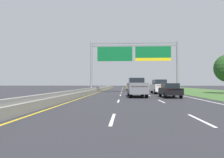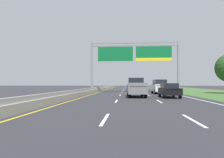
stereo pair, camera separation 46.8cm
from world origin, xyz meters
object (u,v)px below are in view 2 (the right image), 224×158
at_px(pickup_truck_grey, 136,88).
at_px(car_white_right_lane_suv, 159,86).
at_px(car_black_right_lane_sedan, 169,90).
at_px(car_gold_centre_lane_sedan, 132,87).
at_px(overhead_sign_gantry, 134,56).

distance_m(pickup_truck_grey, car_white_right_lane_suv, 8.38).
bearing_deg(car_black_right_lane_sedan, car_white_right_lane_suv, -1.27).
height_order(pickup_truck_grey, car_gold_centre_lane_sedan, pickup_truck_grey).
distance_m(pickup_truck_grey, car_gold_centre_lane_sedan, 23.27).
bearing_deg(car_black_right_lane_sedan, overhead_sign_gantry, 16.08).
distance_m(car_white_right_lane_suv, car_gold_centre_lane_sedan, 16.26).
bearing_deg(car_gold_centre_lane_sedan, car_white_right_lane_suv, -166.24).
distance_m(overhead_sign_gantry, pickup_truck_grey, 12.31).
xyz_separation_m(pickup_truck_grey, car_white_right_lane_suv, (3.79, 7.47, 0.02)).
xyz_separation_m(car_black_right_lane_sedan, car_white_right_lane_suv, (0.19, 8.19, 0.28)).
height_order(car_black_right_lane_sedan, car_white_right_lane_suv, car_white_right_lane_suv).
bearing_deg(car_black_right_lane_sedan, pickup_truck_grey, 78.82).
bearing_deg(overhead_sign_gantry, pickup_truck_grey, -90.94).
distance_m(overhead_sign_gantry, car_gold_centre_lane_sedan, 13.25).
bearing_deg(car_white_right_lane_suv, overhead_sign_gantry, 42.64).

